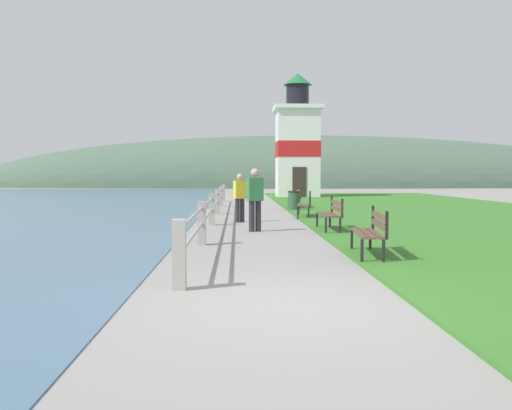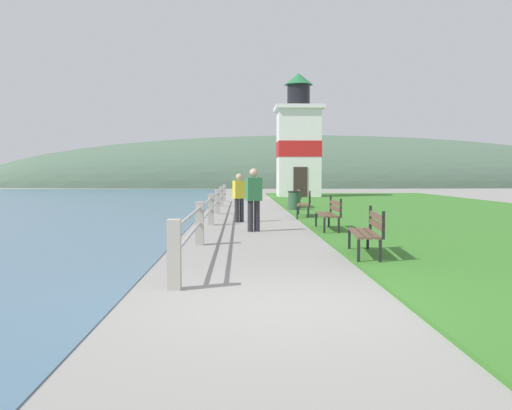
% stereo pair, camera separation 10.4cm
% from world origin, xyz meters
% --- Properties ---
extents(ground_plane, '(160.00, 160.00, 0.00)m').
position_xyz_m(ground_plane, '(0.00, 0.00, 0.00)').
color(ground_plane, gray).
extents(grass_verge, '(12.00, 44.78, 0.06)m').
position_xyz_m(grass_verge, '(7.49, 14.93, 0.03)').
color(grass_verge, '#387528').
rests_on(grass_verge, ground_plane).
extents(seawall_railing, '(0.18, 24.56, 0.97)m').
position_xyz_m(seawall_railing, '(-1.39, 13.19, 0.57)').
color(seawall_railing, '#A8A399').
rests_on(seawall_railing, ground_plane).
extents(park_bench_near, '(0.64, 1.80, 0.94)m').
position_xyz_m(park_bench_near, '(1.91, 3.82, 0.54)').
color(park_bench_near, brown).
rests_on(park_bench_near, ground_plane).
extents(park_bench_midway, '(0.49, 1.83, 0.94)m').
position_xyz_m(park_bench_midway, '(1.95, 8.63, 0.54)').
color(park_bench_midway, brown).
rests_on(park_bench_midway, ground_plane).
extents(park_bench_far, '(0.69, 1.71, 0.94)m').
position_xyz_m(park_bench_far, '(1.85, 13.53, 0.54)').
color(park_bench_far, brown).
rests_on(park_bench_far, ground_plane).
extents(park_bench_by_lighthouse, '(0.51, 1.78, 0.94)m').
position_xyz_m(park_bench_by_lighthouse, '(2.05, 19.05, 0.54)').
color(park_bench_by_lighthouse, brown).
rests_on(park_bench_by_lighthouse, ground_plane).
extents(lighthouse, '(3.16, 3.16, 8.22)m').
position_xyz_m(lighthouse, '(3.39, 31.25, 3.48)').
color(lighthouse, white).
rests_on(lighthouse, ground_plane).
extents(person_strolling, '(0.44, 0.36, 1.58)m').
position_xyz_m(person_strolling, '(-0.52, 11.74, 0.86)').
color(person_strolling, '#28282D').
rests_on(person_strolling, ground_plane).
extents(person_by_railing, '(0.47, 0.36, 1.72)m').
position_xyz_m(person_by_railing, '(-0.12, 8.77, 0.93)').
color(person_by_railing, '#28282D').
rests_on(person_by_railing, ground_plane).
extents(trash_bin, '(0.54, 0.54, 0.84)m').
position_xyz_m(trash_bin, '(1.79, 17.23, 0.42)').
color(trash_bin, '#2D5138').
rests_on(trash_bin, ground_plane).
extents(distant_hillside, '(80.00, 16.00, 12.00)m').
position_xyz_m(distant_hillside, '(8.00, 59.86, 0.00)').
color(distant_hillside, '#4C6651').
rests_on(distant_hillside, ground_plane).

